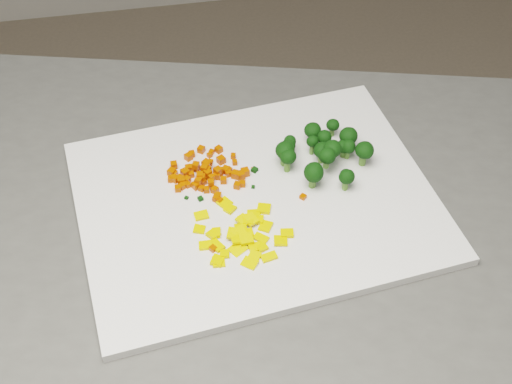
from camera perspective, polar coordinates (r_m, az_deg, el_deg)
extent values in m
cube|color=#4B4B48|center=(1.30, -1.41, -14.91)|extent=(1.03, 0.84, 0.90)
cube|color=white|center=(0.94, 0.00, -0.68)|extent=(0.50, 0.41, 0.01)
cube|color=#C13602|center=(0.94, -3.32, 0.16)|extent=(0.01, 0.01, 0.01)
cube|color=#C13602|center=(0.96, -2.18, 1.79)|extent=(0.01, 0.01, 0.01)
cube|color=#C13602|center=(0.99, -4.41, 3.41)|extent=(0.01, 0.01, 0.01)
cube|color=#C13602|center=(0.95, -5.54, 0.97)|extent=(0.01, 0.01, 0.01)
cube|color=#C13602|center=(0.96, -4.45, 1.30)|extent=(0.01, 0.01, 0.01)
cube|color=#C13602|center=(0.99, -3.74, 2.97)|extent=(0.01, 0.01, 0.01)
cube|color=#C13602|center=(0.96, -5.20, 1.41)|extent=(0.01, 0.01, 0.01)
cube|color=#C13602|center=(0.93, -3.05, -0.31)|extent=(0.01, 0.01, 0.01)
cube|color=#C13602|center=(0.95, -5.92, 0.46)|extent=(0.01, 0.01, 0.01)
cube|color=#C13602|center=(0.96, -3.94, 2.14)|extent=(0.01, 0.01, 0.01)
cube|color=#C13602|center=(0.96, -4.83, 2.13)|extent=(0.01, 0.01, 0.01)
cube|color=#C13602|center=(0.96, -3.22, 1.74)|extent=(0.01, 0.01, 0.01)
cube|color=#C13602|center=(0.94, -4.61, 0.92)|extent=(0.01, 0.01, 0.01)
cube|color=#C13602|center=(0.97, -5.13, 1.92)|extent=(0.01, 0.01, 0.01)
cube|color=#C13602|center=(0.94, -3.98, 0.19)|extent=(0.01, 0.01, 0.01)
cube|color=#C13602|center=(0.96, -2.22, 1.50)|extent=(0.01, 0.01, 0.01)
cube|color=#C13602|center=(0.95, -4.36, 1.17)|extent=(0.01, 0.01, 0.01)
cube|color=#C13602|center=(0.96, -3.67, 2.40)|extent=(0.01, 0.01, 0.01)
cube|color=#C13602|center=(0.96, -5.69, 1.55)|extent=(0.01, 0.01, 0.01)
cube|color=#C13602|center=(0.96, -6.84, 1.03)|extent=(0.01, 0.01, 0.01)
cube|color=#C13602|center=(0.99, -5.16, 3.05)|extent=(0.01, 0.01, 0.01)
cube|color=#C13602|center=(0.94, -1.07, 0.66)|extent=(0.01, 0.01, 0.01)
cube|color=#C13602|center=(0.96, -6.54, 1.49)|extent=(0.01, 0.01, 0.01)
cube|color=#C13602|center=(0.95, -4.15, 1.91)|extent=(0.01, 0.01, 0.01)
cube|color=#C13602|center=(0.95, -4.53, 1.31)|extent=(0.01, 0.01, 0.01)
cube|color=#C13602|center=(0.96, -6.75, 1.59)|extent=(0.01, 0.01, 0.01)
cube|color=#C13602|center=(0.94, -4.38, 0.28)|extent=(0.01, 0.01, 0.01)
cube|color=#C13602|center=(0.96, -4.03, 1.83)|extent=(0.01, 0.01, 0.01)
cube|color=#C13602|center=(0.95, -3.88, 1.52)|extent=(0.01, 0.01, 0.01)
cube|color=#C13602|center=(0.93, -3.28, -0.58)|extent=(0.01, 0.01, 0.01)
cube|color=#C13602|center=(0.99, -3.00, 3.42)|extent=(0.01, 0.01, 0.01)
cube|color=#C13602|center=(0.95, -4.22, 1.15)|extent=(0.01, 0.01, 0.01)
cube|color=#C13602|center=(0.98, -2.81, 2.58)|extent=(0.01, 0.01, 0.01)
cube|color=#C13602|center=(0.97, -4.76, 1.93)|extent=(0.01, 0.01, 0.01)
cube|color=#C13602|center=(0.95, -1.64, 1.40)|extent=(0.01, 0.01, 0.01)
cube|color=#C13602|center=(0.96, -6.71, 1.08)|extent=(0.01, 0.01, 0.01)
cube|color=#C13602|center=(0.98, -5.43, 2.81)|extent=(0.01, 0.01, 0.01)
cube|color=#C13602|center=(0.97, -1.72, 2.38)|extent=(0.01, 0.01, 0.01)
cube|color=#C13602|center=(0.96, -0.87, 1.60)|extent=(0.01, 0.01, 0.01)
cube|color=#C13602|center=(0.95, -6.01, 0.91)|extent=(0.01, 0.01, 0.01)
cube|color=#C13602|center=(0.95, -4.54, 0.83)|extent=(0.01, 0.01, 0.01)
cube|color=#C13602|center=(0.97, -6.59, 2.16)|extent=(0.01, 0.01, 0.01)
cube|color=#C13602|center=(0.99, -3.58, 3.23)|extent=(0.01, 0.01, 0.01)
cube|color=#C13602|center=(0.93, -3.19, -0.49)|extent=(0.01, 0.01, 0.01)
cube|color=#C13602|center=(0.94, -6.26, 0.28)|extent=(0.01, 0.01, 0.01)
cube|color=#C13602|center=(0.96, -2.43, 1.79)|extent=(0.01, 0.01, 0.01)
cube|color=#C13602|center=(0.96, -2.90, 1.64)|extent=(0.01, 0.01, 0.01)
cube|color=#C13602|center=(0.95, -3.57, 1.16)|extent=(0.01, 0.01, 0.01)
cube|color=#C13602|center=(0.95, -1.25, 1.35)|extent=(0.01, 0.01, 0.01)
cube|color=#C13602|center=(0.94, -3.63, 0.74)|extent=(0.01, 0.01, 0.01)
cube|color=#C13602|center=(0.95, -5.82, 0.59)|extent=(0.01, 0.01, 0.01)
cube|color=#C13602|center=(0.95, -4.24, 0.81)|extent=(0.01, 0.01, 0.01)
cube|color=#C13602|center=(0.95, -3.07, 1.70)|extent=(0.01, 0.01, 0.01)
cube|color=#C13602|center=(0.97, -5.45, 1.93)|extent=(0.01, 0.01, 0.01)
cube|color=#C13602|center=(0.98, -1.84, 2.90)|extent=(0.01, 0.01, 0.01)
cube|color=#C13602|center=(0.95, -5.47, 0.57)|extent=(0.01, 0.01, 0.01)
cube|color=#C13602|center=(0.96, -3.93, 1.79)|extent=(0.01, 0.01, 0.01)
cube|color=#C13602|center=(0.96, -3.14, 1.34)|extent=(0.01, 0.01, 0.01)
cube|color=#C13602|center=(0.96, -6.13, 1.18)|extent=(0.01, 0.01, 0.01)
cube|color=#C13602|center=(0.94, -1.50, 0.53)|extent=(0.01, 0.01, 0.01)
cube|color=#C13602|center=(0.95, -2.61, 0.95)|extent=(0.01, 0.01, 0.01)
cube|color=#C13602|center=(0.96, -6.48, 1.06)|extent=(0.01, 0.01, 0.01)
cube|color=#C13602|center=(0.92, -2.94, -0.67)|extent=(0.01, 0.01, 0.01)
cube|color=#C13602|center=(0.94, -4.82, 0.54)|extent=(0.01, 0.01, 0.01)
cube|color=#C13602|center=(0.96, -3.99, 2.28)|extent=(0.01, 0.01, 0.01)
cube|color=yellow|center=(0.91, -4.40, -1.89)|extent=(0.02, 0.02, 0.01)
cube|color=yellow|center=(0.88, -3.16, -4.30)|extent=(0.02, 0.02, 0.00)
cube|color=yellow|center=(0.90, -1.00, -2.25)|extent=(0.02, 0.02, 0.01)
cube|color=yellow|center=(0.92, -2.53, -0.88)|extent=(0.02, 0.02, 0.00)
cube|color=yellow|center=(0.86, -3.11, -5.50)|extent=(0.02, 0.02, 0.01)
cube|color=yellow|center=(0.87, -2.53, -4.96)|extent=(0.01, 0.01, 0.01)
cube|color=yellow|center=(0.90, -1.01, -2.27)|extent=(0.02, 0.02, 0.01)
cube|color=yellow|center=(0.90, -0.42, -2.18)|extent=(0.02, 0.02, 0.01)
cube|color=yellow|center=(0.90, -4.56, -2.98)|extent=(0.02, 0.02, 0.01)
cube|color=yellow|center=(0.87, 0.41, -4.40)|extent=(0.02, 0.02, 0.01)
cube|color=yellow|center=(0.89, -0.85, -3.35)|extent=(0.02, 0.01, 0.00)
cube|color=yellow|center=(0.88, -0.78, -3.75)|extent=(0.02, 0.02, 0.01)
cube|color=yellow|center=(0.88, 0.40, -3.71)|extent=(0.02, 0.02, 0.00)
cube|color=yellow|center=(0.91, -0.18, -1.79)|extent=(0.02, 0.02, 0.01)
cube|color=yellow|center=(0.90, 0.05, -2.23)|extent=(0.02, 0.02, 0.01)
cube|color=yellow|center=(0.89, -3.44, -3.40)|extent=(0.02, 0.02, 0.01)
cube|color=yellow|center=(0.86, -0.52, -5.71)|extent=(0.02, 0.02, 0.01)
cube|color=yellow|center=(0.89, -3.20, -3.28)|extent=(0.01, 0.02, 0.01)
cube|color=yellow|center=(0.89, -1.22, -2.96)|extent=(0.02, 0.02, 0.01)
cube|color=yellow|center=(0.88, -1.74, -3.35)|extent=(0.02, 0.02, 0.01)
cube|color=yellow|center=(0.86, 1.05, -5.22)|extent=(0.02, 0.02, 0.01)
cube|color=yellow|center=(0.92, -2.09, -1.38)|extent=(0.02, 0.02, 0.01)
cube|color=yellow|center=(0.88, 1.98, -3.91)|extent=(0.02, 0.02, 0.01)
cube|color=yellow|center=(0.88, -4.06, -4.28)|extent=(0.02, 0.01, 0.01)
cube|color=yellow|center=(0.88, -1.66, -3.68)|extent=(0.01, 0.02, 0.00)
cube|color=yellow|center=(0.87, -0.10, -4.46)|extent=(0.02, 0.01, 0.01)
cube|color=yellow|center=(0.89, 2.50, -3.32)|extent=(0.02, 0.02, 0.00)
cube|color=yellow|center=(0.90, 0.77, -2.76)|extent=(0.02, 0.02, 0.00)
cube|color=yellow|center=(0.90, -0.57, -2.21)|extent=(0.02, 0.02, 0.01)
cube|color=yellow|center=(0.92, 0.64, -1.34)|extent=(0.02, 0.02, 0.01)
cube|color=yellow|center=(0.86, -0.16, -5.23)|extent=(0.02, 0.02, 0.01)
cube|color=yellow|center=(0.86, -3.01, -5.61)|extent=(0.02, 0.02, 0.01)
cube|color=yellow|center=(0.87, -1.46, -4.57)|extent=(0.03, 0.03, 0.01)
cube|color=yellow|center=(0.88, -1.36, -3.29)|extent=(0.02, 0.02, 0.01)
cube|color=#C13602|center=(0.93, 3.78, -0.38)|extent=(0.01, 0.01, 0.01)
cube|color=black|center=(0.96, -0.12, 1.79)|extent=(0.01, 0.01, 0.01)
cube|color=#C13602|center=(0.97, -0.21, 1.86)|extent=(0.01, 0.01, 0.00)
cube|color=#C13602|center=(0.87, -3.47, -4.54)|extent=(0.01, 0.01, 0.01)
cube|color=black|center=(0.93, -5.59, -0.46)|extent=(0.01, 0.01, 0.00)
cube|color=black|center=(0.94, -0.23, 0.41)|extent=(0.01, 0.01, 0.00)
cube|color=black|center=(0.91, -0.14, -1.73)|extent=(0.01, 0.01, 0.00)
cube|color=black|center=(0.93, -4.47, -0.54)|extent=(0.01, 0.01, 0.00)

